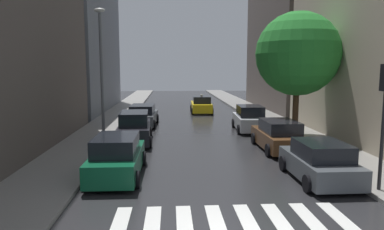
{
  "coord_description": "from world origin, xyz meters",
  "views": [
    {
      "loc": [
        -1.72,
        -7.83,
        4.31
      ],
      "look_at": [
        -0.29,
        15.66,
        1.21
      ],
      "focal_mm": 33.36,
      "sensor_mm": 36.0,
      "label": 1
    }
  ],
  "objects": [
    {
      "name": "lamp_post_left",
      "position": [
        -5.55,
        12.49,
        4.4
      ],
      "size": [
        0.6,
        0.28,
        7.43
      ],
      "color": "#595B60",
      "rests_on": "sidewalk_left"
    },
    {
      "name": "parked_car_left_nearest",
      "position": [
        -3.86,
        6.17,
        0.78
      ],
      "size": [
        2.06,
        4.58,
        1.68
      ],
      "rotation": [
        0.0,
        0.0,
        1.56
      ],
      "color": "#0C4C2D",
      "rests_on": "ground"
    },
    {
      "name": "ground_plane",
      "position": [
        0.0,
        24.0,
        -0.02
      ],
      "size": [
        28.0,
        72.0,
        0.04
      ],
      "primitive_type": "cube",
      "color": "#262629"
    },
    {
      "name": "parked_car_right_nearest",
      "position": [
        3.99,
        5.17,
        0.73
      ],
      "size": [
        2.12,
        4.06,
        1.54
      ],
      "rotation": [
        0.0,
        0.0,
        1.57
      ],
      "color": "#474C51",
      "rests_on": "ground"
    },
    {
      "name": "sidewalk_left",
      "position": [
        -6.5,
        24.0,
        0.07
      ],
      "size": [
        3.0,
        72.0,
        0.15
      ],
      "primitive_type": "cube",
      "color": "gray",
      "rests_on": "ground"
    },
    {
      "name": "taxi_midroad",
      "position": [
        1.28,
        26.5,
        0.76
      ],
      "size": [
        2.15,
        4.47,
        1.81
      ],
      "rotation": [
        0.0,
        0.0,
        1.55
      ],
      "color": "yellow",
      "rests_on": "ground"
    },
    {
      "name": "parked_car_left_second",
      "position": [
        -3.82,
        12.77,
        0.84
      ],
      "size": [
        2.14,
        4.76,
        1.82
      ],
      "rotation": [
        0.0,
        0.0,
        1.61
      ],
      "color": "black",
      "rests_on": "ground"
    },
    {
      "name": "parked_car_left_third",
      "position": [
        -3.81,
        19.0,
        0.75
      ],
      "size": [
        2.27,
        4.79,
        1.58
      ],
      "rotation": [
        0.0,
        0.0,
        1.53
      ],
      "color": "#474C51",
      "rests_on": "ground"
    },
    {
      "name": "building_right_mid",
      "position": [
        11.0,
        29.39,
        9.04
      ],
      "size": [
        6.0,
        15.88,
        18.09
      ],
      "primitive_type": "cube",
      "color": "#564C47",
      "rests_on": "ground"
    },
    {
      "name": "parked_car_right_second",
      "position": [
        3.99,
        10.41,
        0.75
      ],
      "size": [
        2.12,
        4.49,
        1.6
      ],
      "rotation": [
        0.0,
        0.0,
        1.58
      ],
      "color": "brown",
      "rests_on": "ground"
    },
    {
      "name": "street_tree_right",
      "position": [
        5.83,
        13.14,
        5.14
      ],
      "size": [
        4.96,
        4.96,
        7.49
      ],
      "color": "#513823",
      "rests_on": "sidewalk_right"
    },
    {
      "name": "parked_car_right_third",
      "position": [
        3.73,
        16.24,
        0.82
      ],
      "size": [
        2.18,
        4.2,
        1.76
      ],
      "rotation": [
        0.0,
        0.0,
        1.53
      ],
      "color": "#B2B7BF",
      "rests_on": "ground"
    },
    {
      "name": "crosswalk_stripes",
      "position": [
        0.0,
        1.8,
        0.01
      ],
      "size": [
        6.75,
        2.2,
        0.01
      ],
      "color": "silver",
      "rests_on": "ground"
    },
    {
      "name": "building_left_mid",
      "position": [
        -11.0,
        29.1,
        6.41
      ],
      "size": [
        6.0,
        17.01,
        12.82
      ],
      "primitive_type": "cube",
      "color": "slate",
      "rests_on": "ground"
    },
    {
      "name": "sidewalk_right",
      "position": [
        6.5,
        24.0,
        0.07
      ],
      "size": [
        3.0,
        72.0,
        0.15
      ],
      "primitive_type": "cube",
      "color": "gray",
      "rests_on": "ground"
    }
  ]
}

